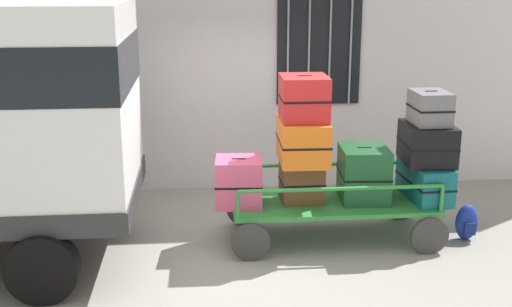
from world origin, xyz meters
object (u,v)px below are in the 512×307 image
suitcase_midleft_bottom (302,181)px  backpack (467,223)px  luggage_cart (332,207)px  suitcase_midleft_top (304,98)px  suitcase_center_bottom (364,174)px  suitcase_midright_top (430,108)px  suitcase_midright_middle (427,143)px  suitcase_left_bottom (239,182)px  suitcase_midright_bottom (425,180)px  suitcase_midleft_middle (303,141)px

suitcase_midleft_bottom → backpack: 2.05m
luggage_cart → suitcase_midleft_bottom: bearing=177.9°
suitcase_midleft_bottom → suitcase_midleft_top: size_ratio=0.86×
luggage_cart → suitcase_center_bottom: 0.55m
suitcase_midright_top → suitcase_midright_middle: bearing=90.0°
suitcase_midright_middle → suitcase_midright_top: size_ratio=1.35×
suitcase_left_bottom → suitcase_midleft_bottom: suitcase_left_bottom is taller
suitcase_center_bottom → backpack: suitcase_center_bottom is taller
suitcase_midright_bottom → backpack: (0.49, -0.18, -0.48)m
suitcase_midright_middle → suitcase_midright_top: bearing=-90.0°
backpack → suitcase_midright_bottom: bearing=159.9°
suitcase_center_bottom → suitcase_midright_bottom: suitcase_center_bottom is taller
suitcase_midleft_middle → suitcase_midright_bottom: (1.48, 0.02, -0.53)m
suitcase_left_bottom → backpack: size_ratio=1.31×
suitcase_center_bottom → suitcase_midleft_bottom: bearing=-179.5°
suitcase_midleft_top → luggage_cart: bearing=5.6°
suitcase_midright_bottom → luggage_cart: bearing=179.6°
luggage_cart → suitcase_center_bottom: size_ratio=3.67×
suitcase_center_bottom → backpack: 1.38m
suitcase_midleft_top → backpack: (1.97, -0.15, -1.51)m
suitcase_left_bottom → backpack: (2.71, -0.15, -0.54)m
suitcase_midright_top → suitcase_left_bottom: bearing=-179.1°
suitcase_center_bottom → suitcase_left_bottom: bearing=-177.8°
suitcase_midleft_bottom → suitcase_midright_top: size_ratio=0.94×
suitcase_midleft_middle → suitcase_midright_top: 1.52m
suitcase_center_bottom → suitcase_midright_middle: 0.82m
luggage_cart → suitcase_midleft_middle: (-0.37, -0.03, 0.84)m
suitcase_midleft_top → suitcase_midright_top: size_ratio=1.09×
suitcase_left_bottom → suitcase_midleft_top: suitcase_midleft_top is taller
suitcase_center_bottom → backpack: bearing=-9.5°
luggage_cart → suitcase_midleft_top: size_ratio=4.22×
suitcase_left_bottom → suitcase_midright_top: suitcase_midright_top is taller
backpack → suitcase_center_bottom: bearing=170.5°
suitcase_midleft_middle → suitcase_midright_top: suitcase_midright_top is taller
suitcase_midright_middle → suitcase_midleft_top: bearing=-178.6°
suitcase_midleft_bottom → suitcase_center_bottom: bearing=0.5°
suitcase_midleft_top → suitcase_center_bottom: bearing=4.3°
suitcase_left_bottom → suitcase_midleft_middle: size_ratio=0.72×
suitcase_left_bottom → suitcase_midright_middle: (2.22, 0.04, 0.40)m
suitcase_left_bottom → suitcase_midleft_middle: (0.74, 0.01, 0.47)m
suitcase_midleft_bottom → suitcase_midleft_top: (-0.00, -0.05, 1.00)m
backpack → suitcase_left_bottom: bearing=176.8°
suitcase_midleft_bottom → backpack: suitcase_midleft_bottom is taller
suitcase_midleft_middle → backpack: 2.22m
suitcase_midleft_bottom → backpack: size_ratio=1.15×
suitcase_center_bottom → suitcase_midright_top: 1.08m
suitcase_midleft_bottom → suitcase_midright_middle: (1.48, -0.01, 0.42)m
suitcase_midright_middle → suitcase_midright_top: suitcase_midright_top is taller
suitcase_midleft_top → suitcase_midright_top: 1.49m
suitcase_midleft_top → backpack: suitcase_midleft_top is taller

